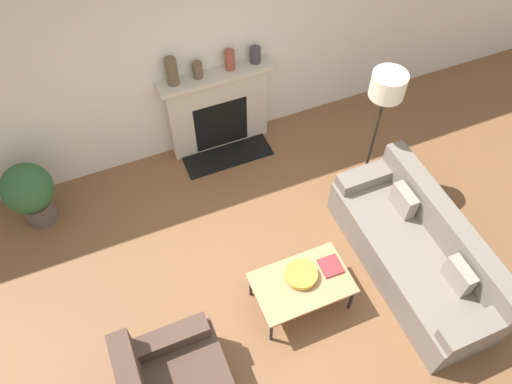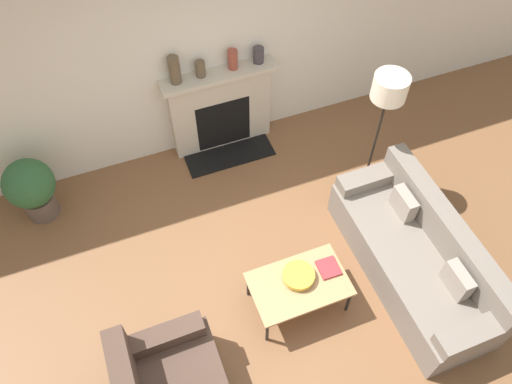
# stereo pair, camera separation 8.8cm
# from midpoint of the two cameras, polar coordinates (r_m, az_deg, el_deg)

# --- Properties ---
(ground_plane) EXTENTS (18.00, 18.00, 0.00)m
(ground_plane) POSITION_cam_midpoint_polar(r_m,az_deg,el_deg) (5.34, 3.08, -11.85)
(ground_plane) COLOR brown
(wall_back) EXTENTS (18.00, 0.06, 2.90)m
(wall_back) POSITION_cam_midpoint_polar(r_m,az_deg,el_deg) (5.71, -6.30, 16.29)
(wall_back) COLOR silver
(wall_back) RESTS_ON ground_plane
(fireplace) EXTENTS (1.36, 0.59, 1.14)m
(fireplace) POSITION_cam_midpoint_polar(r_m,az_deg,el_deg) (6.21, -3.64, 9.30)
(fireplace) COLOR beige
(fireplace) RESTS_ON ground_plane
(couch) EXTENTS (0.82, 2.12, 0.83)m
(couch) POSITION_cam_midpoint_polar(r_m,az_deg,el_deg) (5.47, 18.24, -6.99)
(couch) COLOR slate
(couch) RESTS_ON ground_plane
(armchair_near) EXTENTS (0.88, 0.84, 0.88)m
(armchair_near) POSITION_cam_midpoint_polar(r_m,az_deg,el_deg) (4.74, -9.38, -20.76)
(armchair_near) COLOR #4C382D
(armchair_near) RESTS_ON ground_plane
(coffee_table) EXTENTS (0.96, 0.60, 0.42)m
(coffee_table) POSITION_cam_midpoint_polar(r_m,az_deg,el_deg) (4.99, 5.45, -10.52)
(coffee_table) COLOR tan
(coffee_table) RESTS_ON ground_plane
(bowl) EXTENTS (0.32, 0.32, 0.07)m
(bowl) POSITION_cam_midpoint_polar(r_m,az_deg,el_deg) (4.94, 5.40, -9.49)
(bowl) COLOR gold
(bowl) RESTS_ON coffee_table
(book) EXTENTS (0.21, 0.23, 0.02)m
(book) POSITION_cam_midpoint_polar(r_m,az_deg,el_deg) (5.06, 8.77, -8.56)
(book) COLOR #9E2D33
(book) RESTS_ON coffee_table
(floor_lamp) EXTENTS (0.36, 0.36, 1.65)m
(floor_lamp) POSITION_cam_midpoint_polar(r_m,az_deg,el_deg) (5.31, 15.25, 10.38)
(floor_lamp) COLOR black
(floor_lamp) RESTS_ON ground_plane
(mantel_vase_left) EXTENTS (0.13, 0.13, 0.33)m
(mantel_vase_left) POSITION_cam_midpoint_polar(r_m,az_deg,el_deg) (5.65, -8.86, 13.60)
(mantel_vase_left) COLOR brown
(mantel_vase_left) RESTS_ON fireplace
(mantel_vase_center_left) EXTENTS (0.11, 0.11, 0.19)m
(mantel_vase_center_left) POSITION_cam_midpoint_polar(r_m,az_deg,el_deg) (5.74, -5.94, 13.82)
(mantel_vase_center_left) COLOR brown
(mantel_vase_center_left) RESTS_ON fireplace
(mantel_vase_center_right) EXTENTS (0.11, 0.11, 0.24)m
(mantel_vase_center_right) POSITION_cam_midpoint_polar(r_m,az_deg,el_deg) (5.81, -2.23, 14.90)
(mantel_vase_center_right) COLOR brown
(mantel_vase_center_right) RESTS_ON fireplace
(mantel_vase_right) EXTENTS (0.13, 0.13, 0.19)m
(mantel_vase_right) POSITION_cam_midpoint_polar(r_m,az_deg,el_deg) (5.91, 0.73, 15.39)
(mantel_vase_right) COLOR #3D383D
(mantel_vase_right) RESTS_ON fireplace
(potted_plant) EXTENTS (0.56, 0.56, 0.82)m
(potted_plant) POSITION_cam_midpoint_polar(r_m,az_deg,el_deg) (6.02, -23.96, 0.48)
(potted_plant) COLOR brown
(potted_plant) RESTS_ON ground_plane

